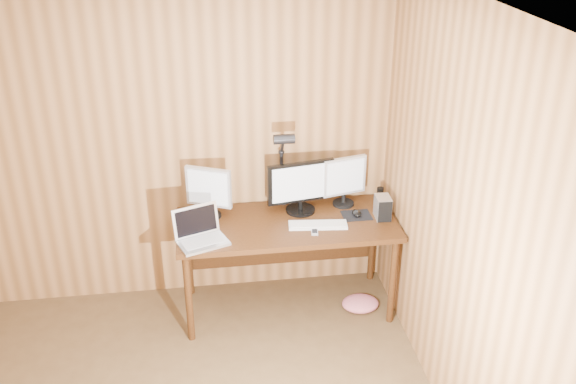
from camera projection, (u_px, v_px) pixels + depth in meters
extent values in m
plane|color=silver|center=(97.00, 35.00, 2.34)|extent=(4.00, 4.00, 0.00)
plane|color=#996537|center=(154.00, 146.00, 4.67)|extent=(4.00, 0.00, 4.00)
plane|color=#996537|center=(500.00, 282.00, 3.11)|extent=(0.00, 4.00, 4.00)
cube|color=#3C1F0C|center=(287.00, 224.00, 4.69)|extent=(1.60, 0.70, 0.04)
cube|color=#3C1F0C|center=(281.00, 235.00, 5.09)|extent=(1.48, 0.02, 0.51)
cylinder|color=#3C1F0C|center=(189.00, 298.00, 4.50)|extent=(0.05, 0.05, 0.71)
cylinder|color=#3C1F0C|center=(188.00, 255.00, 5.02)|extent=(0.05, 0.05, 0.71)
cylinder|color=#3C1F0C|center=(393.00, 281.00, 4.69)|extent=(0.05, 0.05, 0.71)
cylinder|color=#3C1F0C|center=(372.00, 241.00, 5.21)|extent=(0.05, 0.05, 0.71)
cylinder|color=black|center=(300.00, 210.00, 4.83)|extent=(0.22, 0.22, 0.02)
cylinder|color=black|center=(300.00, 205.00, 4.81)|extent=(0.03, 0.03, 0.06)
cube|color=black|center=(301.00, 182.00, 4.73)|extent=(0.51, 0.12, 0.31)
cube|color=silver|center=(302.00, 183.00, 4.71)|extent=(0.44, 0.08, 0.27)
cylinder|color=black|center=(210.00, 215.00, 4.75)|extent=(0.16, 0.16, 0.02)
cylinder|color=black|center=(210.00, 210.00, 4.73)|extent=(0.03, 0.03, 0.07)
cube|color=silver|center=(209.00, 187.00, 4.65)|extent=(0.33, 0.17, 0.30)
cube|color=silver|center=(208.00, 188.00, 4.63)|extent=(0.28, 0.13, 0.26)
cylinder|color=black|center=(343.00, 203.00, 4.93)|extent=(0.16, 0.16, 0.02)
cylinder|color=black|center=(343.00, 198.00, 4.91)|extent=(0.03, 0.03, 0.07)
cube|color=silver|center=(344.00, 176.00, 4.82)|extent=(0.34, 0.11, 0.30)
cube|color=silver|center=(346.00, 177.00, 4.81)|extent=(0.30, 0.08, 0.26)
cube|color=silver|center=(203.00, 243.00, 4.40)|extent=(0.39, 0.33, 0.02)
cube|color=silver|center=(196.00, 220.00, 4.44)|extent=(0.32, 0.16, 0.22)
cube|color=black|center=(196.00, 220.00, 4.44)|extent=(0.28, 0.13, 0.18)
cube|color=#B2B2B7|center=(203.00, 241.00, 4.40)|extent=(0.31, 0.23, 0.00)
cube|color=silver|center=(318.00, 225.00, 4.62)|extent=(0.43, 0.17, 0.02)
cube|color=white|center=(318.00, 224.00, 4.62)|extent=(0.40, 0.14, 0.00)
cube|color=black|center=(357.00, 215.00, 4.77)|extent=(0.21, 0.18, 0.00)
ellipsoid|color=black|center=(357.00, 213.00, 4.76)|extent=(0.09, 0.12, 0.04)
cube|color=silver|center=(383.00, 207.00, 4.71)|extent=(0.11, 0.15, 0.17)
cube|color=black|center=(385.00, 212.00, 4.64)|extent=(0.10, 0.01, 0.16)
cube|color=silver|center=(315.00, 232.00, 4.54)|extent=(0.06, 0.10, 0.01)
cube|color=black|center=(315.00, 231.00, 4.54)|extent=(0.05, 0.06, 0.00)
cylinder|color=black|center=(380.00, 195.00, 4.94)|extent=(0.05, 0.05, 0.12)
cube|color=black|center=(282.00, 204.00, 4.96)|extent=(0.05, 0.06, 0.06)
cylinder|color=black|center=(282.00, 178.00, 4.86)|extent=(0.03, 0.03, 0.43)
sphere|color=black|center=(281.00, 152.00, 4.76)|extent=(0.04, 0.04, 0.04)
cylinder|color=black|center=(283.00, 145.00, 4.67)|extent=(0.02, 0.15, 0.18)
cylinder|color=black|center=(284.00, 139.00, 4.56)|extent=(0.15, 0.07, 0.07)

